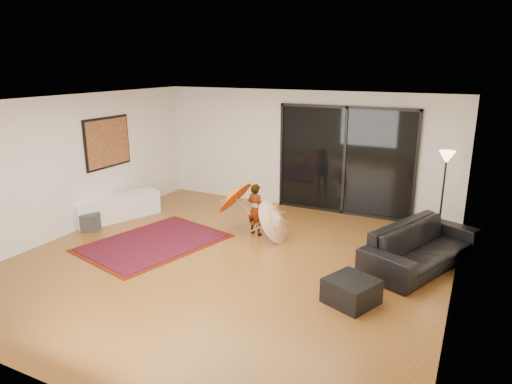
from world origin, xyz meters
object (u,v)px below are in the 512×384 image
Objects in this scene: media_console at (117,208)px; ottoman at (351,291)px; sofa at (421,246)px; child at (256,209)px.

media_console is 2.95× the size of ottoman.
sofa is at bearing 25.39° from media_console.
media_console reaches higher than ottoman.
media_console is 1.80× the size of child.
child is at bearing 143.08° from ottoman.
media_console is 3.14m from child.
child is at bearing 111.24° from sofa.
sofa is at bearing -168.32° from child.
ottoman is 3.03m from child.
ottoman is at bearing 8.01° from media_console.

